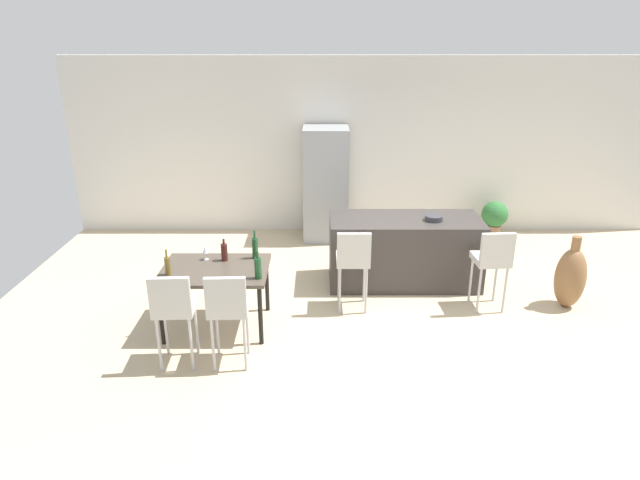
% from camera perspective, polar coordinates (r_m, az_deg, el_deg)
% --- Properties ---
extents(ground_plane, '(10.00, 10.00, 0.00)m').
position_cam_1_polar(ground_plane, '(7.03, 7.07, -6.72)').
color(ground_plane, '#C6B28E').
extents(back_wall, '(10.00, 0.12, 2.90)m').
position_cam_1_polar(back_wall, '(9.27, 5.42, 9.68)').
color(back_wall, silver).
rests_on(back_wall, ground_plane).
extents(kitchen_island, '(2.01, 0.85, 0.92)m').
position_cam_1_polar(kitchen_island, '(7.50, 8.80, -1.12)').
color(kitchen_island, '#383330').
rests_on(kitchen_island, ground_plane).
extents(bar_chair_left, '(0.40, 0.40, 1.05)m').
position_cam_1_polar(bar_chair_left, '(6.59, 3.52, -1.85)').
color(bar_chair_left, beige).
rests_on(bar_chair_left, ground_plane).
extents(bar_chair_middle, '(0.42, 0.42, 1.05)m').
position_cam_1_polar(bar_chair_middle, '(6.90, 17.61, -1.77)').
color(bar_chair_middle, beige).
rests_on(bar_chair_middle, ground_plane).
extents(dining_table, '(1.20, 0.90, 0.74)m').
position_cam_1_polar(dining_table, '(6.33, -10.84, -3.51)').
color(dining_table, '#4C4238').
rests_on(dining_table, ground_plane).
extents(dining_chair_near, '(0.42, 0.42, 1.05)m').
position_cam_1_polar(dining_chair_near, '(5.66, -15.00, -6.59)').
color(dining_chair_near, beige).
rests_on(dining_chair_near, ground_plane).
extents(dining_chair_far, '(0.42, 0.42, 1.05)m').
position_cam_1_polar(dining_chair_far, '(5.55, -9.56, -6.73)').
color(dining_chair_far, beige).
rests_on(dining_chair_far, ground_plane).
extents(wine_bottle_end, '(0.06, 0.06, 0.30)m').
position_cam_1_polar(wine_bottle_end, '(6.21, -15.57, -2.57)').
color(wine_bottle_end, brown).
rests_on(wine_bottle_end, dining_table).
extents(wine_bottle_middle, '(0.08, 0.08, 0.32)m').
position_cam_1_polar(wine_bottle_middle, '(5.93, -6.44, -2.89)').
color(wine_bottle_middle, '#194723').
rests_on(wine_bottle_middle, dining_table).
extents(wine_bottle_inner, '(0.08, 0.08, 0.27)m').
position_cam_1_polar(wine_bottle_inner, '(6.45, -9.91, -1.23)').
color(wine_bottle_inner, '#471E19').
rests_on(wine_bottle_inner, dining_table).
extents(wine_bottle_corner, '(0.07, 0.07, 0.34)m').
position_cam_1_polar(wine_bottle_corner, '(6.46, -6.75, -0.80)').
color(wine_bottle_corner, '#194723').
rests_on(wine_bottle_corner, dining_table).
extents(wine_glass_left, '(0.07, 0.07, 0.17)m').
position_cam_1_polar(wine_glass_left, '(6.51, -11.82, -0.99)').
color(wine_glass_left, silver).
rests_on(wine_glass_left, dining_table).
extents(refrigerator, '(0.72, 0.68, 1.84)m').
position_cam_1_polar(refrigerator, '(8.92, 0.63, 5.83)').
color(refrigerator, '#939699').
rests_on(refrigerator, ground_plane).
extents(fruit_bowl, '(0.23, 0.23, 0.07)m').
position_cam_1_polar(fruit_bowl, '(7.33, 11.83, 2.26)').
color(fruit_bowl, '#333338').
rests_on(fruit_bowl, kitchen_island).
extents(floor_vase, '(0.37, 0.37, 0.94)m').
position_cam_1_polar(floor_vase, '(7.45, 24.68, -3.57)').
color(floor_vase, brown).
rests_on(floor_vase, ground_plane).
extents(potted_plant, '(0.43, 0.43, 0.63)m').
position_cam_1_polar(potted_plant, '(9.52, 17.78, 2.35)').
color(potted_plant, '#996B4C').
rests_on(potted_plant, ground_plane).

